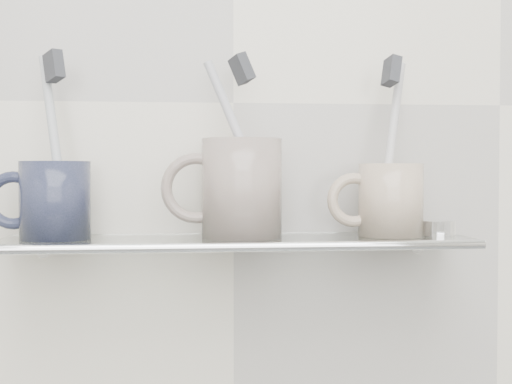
{
  "coord_description": "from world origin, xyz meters",
  "views": [
    {
      "loc": [
        -0.06,
        0.28,
        1.17
      ],
      "look_at": [
        0.02,
        1.04,
        1.15
      ],
      "focal_mm": 50.0,
      "sensor_mm": 36.0,
      "label": 1
    }
  ],
  "objects": [
    {
      "name": "wall_back",
      "position": [
        0.0,
        1.1,
        1.25
      ],
      "size": [
        2.5,
        0.0,
        2.5
      ],
      "primitive_type": "plane",
      "rotation": [
        1.57,
        0.0,
        0.0
      ],
      "color": "silver",
      "rests_on": "ground"
    },
    {
      "name": "shelf_glass",
      "position": [
        0.0,
        1.04,
        1.1
      ],
      "size": [
        0.5,
        0.12,
        0.01
      ],
      "primitive_type": "cube",
      "color": "silver",
      "rests_on": "wall_back"
    },
    {
      "name": "shelf_rail",
      "position": [
        0.0,
        0.98,
        1.1
      ],
      "size": [
        0.5,
        0.01,
        0.01
      ],
      "primitive_type": "cylinder",
      "rotation": [
        0.0,
        1.57,
        0.0
      ],
      "color": "silver",
      "rests_on": "shelf_glass"
    },
    {
      "name": "bracket_left",
      "position": [
        -0.21,
        1.09,
        1.09
      ],
      "size": [
        0.02,
        0.03,
        0.02
      ],
      "primitive_type": "cylinder",
      "rotation": [
        1.57,
        0.0,
        0.0
      ],
      "color": "silver",
      "rests_on": "wall_back"
    },
    {
      "name": "bracket_right",
      "position": [
        0.21,
        1.09,
        1.09
      ],
      "size": [
        0.02,
        0.03,
        0.02
      ],
      "primitive_type": "cylinder",
      "rotation": [
        1.57,
        0.0,
        0.0
      ],
      "color": "silver",
      "rests_on": "wall_back"
    },
    {
      "name": "mug_left",
      "position": [
        -0.19,
        1.04,
        1.14
      ],
      "size": [
        0.09,
        0.09,
        0.08
      ],
      "primitive_type": "cylinder",
      "rotation": [
        0.0,
        0.0,
        0.28
      ],
      "color": "#181F2F",
      "rests_on": "shelf_glass"
    },
    {
      "name": "mug_left_handle",
      "position": [
        -0.23,
        1.04,
        1.14
      ],
      "size": [
        0.06,
        0.01,
        0.06
      ],
      "primitive_type": "torus",
      "rotation": [
        1.57,
        0.0,
        0.0
      ],
      "color": "#181F2F",
      "rests_on": "mug_left"
    },
    {
      "name": "toothbrush_left",
      "position": [
        -0.19,
        1.04,
        1.2
      ],
      "size": [
        0.04,
        0.05,
        0.19
      ],
      "primitive_type": "cylinder",
      "rotation": [
        -0.23,
        -0.01,
        0.66
      ],
      "color": "#B2BBC0",
      "rests_on": "mug_left"
    },
    {
      "name": "bristles_left",
      "position": [
        -0.19,
        1.04,
        1.28
      ],
      "size": [
        0.03,
        0.03,
        0.03
      ],
      "primitive_type": "cube",
      "rotation": [
        -0.23,
        -0.01,
        0.66
      ],
      "color": "#303238",
      "rests_on": "toothbrush_left"
    },
    {
      "name": "mug_center",
      "position": [
        0.0,
        1.04,
        1.15
      ],
      "size": [
        0.09,
        0.09,
        0.11
      ],
      "primitive_type": "cylinder",
      "rotation": [
        0.0,
        0.0,
        0.02
      ],
      "color": "silver",
      "rests_on": "shelf_glass"
    },
    {
      "name": "mug_center_handle",
      "position": [
        -0.04,
        1.04,
        1.15
      ],
      "size": [
        0.08,
        0.01,
        0.08
      ],
      "primitive_type": "torus",
      "rotation": [
        1.57,
        0.0,
        0.0
      ],
      "color": "silver",
      "rests_on": "mug_center"
    },
    {
      "name": "toothbrush_center",
      "position": [
        0.0,
        1.04,
        1.2
      ],
      "size": [
        0.09,
        0.02,
        0.18
      ],
      "primitive_type": "cylinder",
      "rotation": [
        -0.23,
        -0.33,
        0.48
      ],
      "color": "#B9BAC7",
      "rests_on": "mug_center"
    },
    {
      "name": "bristles_center",
      "position": [
        0.0,
        1.04,
        1.28
      ],
      "size": [
        0.03,
        0.03,
        0.04
      ],
      "primitive_type": "cube",
      "rotation": [
        -0.23,
        -0.33,
        0.48
      ],
      "color": "#303238",
      "rests_on": "toothbrush_center"
    },
    {
      "name": "mug_right",
      "position": [
        0.17,
        1.04,
        1.14
      ],
      "size": [
        0.08,
        0.08,
        0.08
      ],
      "primitive_type": "cylinder",
      "rotation": [
        0.0,
        0.0,
        -0.11
      ],
      "color": "beige",
      "rests_on": "shelf_glass"
    },
    {
      "name": "mug_right_handle",
      "position": [
        0.13,
        1.04,
        1.14
      ],
      "size": [
        0.06,
        0.01,
        0.06
      ],
      "primitive_type": "torus",
      "rotation": [
        1.57,
        0.0,
        0.0
      ],
      "color": "beige",
      "rests_on": "mug_right"
    },
    {
      "name": "toothbrush_right",
      "position": [
        0.17,
        1.04,
        1.2
      ],
      "size": [
        0.05,
        0.05,
        0.19
      ],
      "primitive_type": "cylinder",
      "rotation": [
        -0.19,
        0.22,
        0.15
      ],
      "color": "beige",
      "rests_on": "mug_right"
    },
    {
      "name": "bristles_right",
      "position": [
        0.17,
        1.04,
        1.28
      ],
      "size": [
        0.02,
        0.03,
        0.04
      ],
      "primitive_type": "cube",
      "rotation": [
        -0.19,
        0.22,
        0.15
      ],
      "color": "#303238",
      "rests_on": "toothbrush_right"
    },
    {
      "name": "chrome_cap",
      "position": [
        0.22,
        1.04,
        1.11
      ],
      "size": [
        0.04,
        0.04,
        0.02
      ],
      "primitive_type": "cylinder",
      "color": "silver",
      "rests_on": "shelf_glass"
    }
  ]
}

